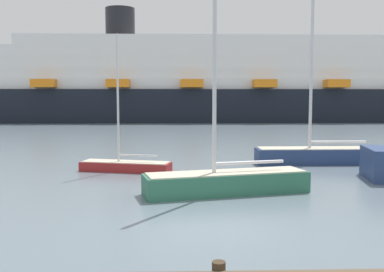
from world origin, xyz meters
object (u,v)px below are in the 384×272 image
(cruise_ship, at_px, (223,85))
(sailboat_4, at_px, (126,164))
(sailboat_1, at_px, (226,179))
(sailboat_3, at_px, (319,152))

(cruise_ship, bearing_deg, sailboat_4, -101.41)
(sailboat_1, relative_size, sailboat_3, 0.78)
(sailboat_4, xyz_separation_m, cruise_ship, (9.10, 44.06, 4.89))
(sailboat_1, bearing_deg, sailboat_4, -63.24)
(cruise_ship, bearing_deg, sailboat_1, -95.35)
(sailboat_4, bearing_deg, cruise_ship, -87.35)
(sailboat_3, distance_m, sailboat_4, 10.24)
(sailboat_1, distance_m, sailboat_3, 9.15)
(cruise_ship, bearing_deg, sailboat_3, -88.49)
(sailboat_4, bearing_deg, sailboat_3, -153.83)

